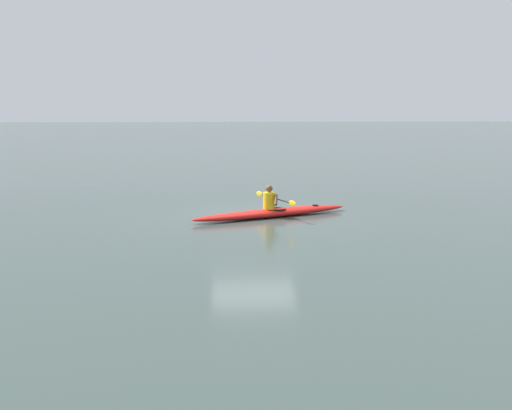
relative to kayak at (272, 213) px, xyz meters
name	(u,v)px	position (x,y,z in m)	size (l,w,h in m)	color
ground_plane	(253,214)	(0.50, -0.43, -0.12)	(160.00, 160.00, 0.00)	#384742
kayak	(272,213)	(0.00, 0.00, 0.00)	(4.78, 2.55, 0.24)	red
kayaker	(270,199)	(0.06, 0.03, 0.41)	(1.00, 2.18, 0.70)	yellow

